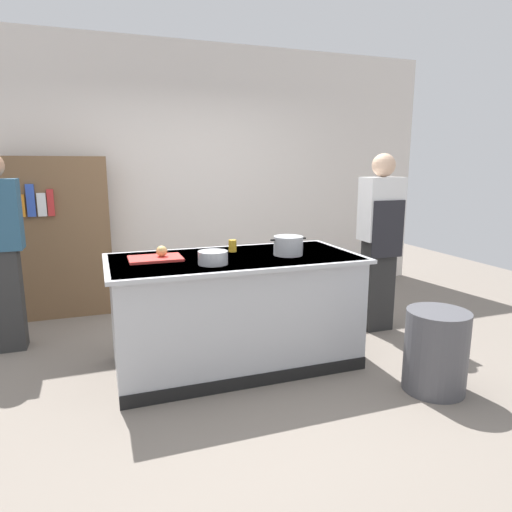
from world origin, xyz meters
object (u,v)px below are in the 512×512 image
object	(u,v)px
stock_pot	(288,246)
trash_bin	(436,351)
juice_cup	(233,246)
mixing_bowl	(213,258)
onion	(162,251)
person_chef	(380,239)
bookshelf	(56,238)

from	to	relation	value
stock_pot	trash_bin	size ratio (longest dim) A/B	0.50
juice_cup	trash_bin	size ratio (longest dim) A/B	0.17
mixing_bowl	trash_bin	world-z (taller)	mixing_bowl
stock_pot	mixing_bowl	distance (m)	0.67
onion	stock_pot	xyz separation A→B (m)	(0.98, -0.18, 0.01)
person_chef	bookshelf	size ratio (longest dim) A/B	1.01
stock_pot	bookshelf	xyz separation A→B (m)	(-1.86, 1.88, -0.12)
mixing_bowl	person_chef	bearing A→B (deg)	15.97
trash_bin	person_chef	bearing A→B (deg)	74.89
onion	bookshelf	xyz separation A→B (m)	(-0.88, 1.70, -0.11)
mixing_bowl	trash_bin	size ratio (longest dim) A/B	0.36
onion	person_chef	xyz separation A→B (m)	(2.11, 0.20, -0.05)
stock_pot	trash_bin	distance (m)	1.34
person_chef	bookshelf	world-z (taller)	person_chef
mixing_bowl	bookshelf	bearing A→B (deg)	120.99
mixing_bowl	person_chef	distance (m)	1.86
stock_pot	mixing_bowl	world-z (taller)	stock_pot
onion	stock_pot	size ratio (longest dim) A/B	0.28
person_chef	bookshelf	bearing A→B (deg)	59.70
juice_cup	bookshelf	bearing A→B (deg)	132.83
stock_pot	juice_cup	size ratio (longest dim) A/B	3.02
bookshelf	stock_pot	bearing A→B (deg)	-45.25
juice_cup	bookshelf	size ratio (longest dim) A/B	0.06
stock_pot	person_chef	distance (m)	1.20
trash_bin	bookshelf	xyz separation A→B (m)	(-2.67, 2.71, 0.55)
trash_bin	bookshelf	distance (m)	3.84
onion	juice_cup	size ratio (longest dim) A/B	0.85
mixing_bowl	onion	bearing A→B (deg)	136.38
onion	juice_cup	distance (m)	0.61
mixing_bowl	bookshelf	world-z (taller)	bookshelf
onion	mixing_bowl	bearing A→B (deg)	-43.62
stock_pot	person_chef	bearing A→B (deg)	18.59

